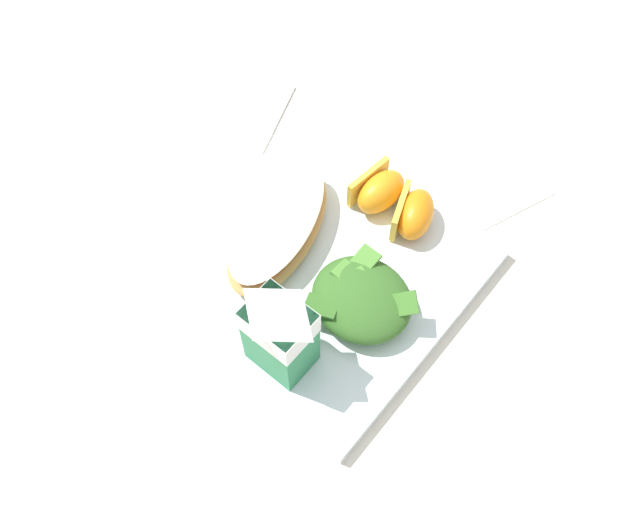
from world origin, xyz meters
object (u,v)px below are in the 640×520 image
(milk_carton, at_px, (279,330))
(paper_napkin, at_px, (486,178))
(white_plate, at_px, (320,269))
(metal_fork, at_px, (258,152))
(cheesy_pizza_bread, at_px, (277,227))
(green_salad_pile, at_px, (362,299))
(orange_wedge_front, at_px, (414,214))
(orange_wedge_middle, at_px, (378,190))

(milk_carton, bearing_deg, paper_napkin, -95.43)
(white_plate, relative_size, metal_fork, 1.54)
(milk_carton, xyz_separation_m, metal_fork, (0.19, -0.17, -0.07))
(cheesy_pizza_bread, distance_m, green_salad_pile, 0.12)
(milk_carton, distance_m, paper_napkin, 0.32)
(green_salad_pile, xyz_separation_m, paper_napkin, (-0.00, -0.22, -0.03))
(paper_napkin, bearing_deg, metal_fork, 31.66)
(green_salad_pile, height_order, paper_napkin, green_salad_pile)
(cheesy_pizza_bread, xyz_separation_m, metal_fork, (0.10, -0.08, -0.03))
(orange_wedge_front, relative_size, metal_fork, 0.38)
(orange_wedge_front, relative_size, paper_napkin, 0.63)
(cheesy_pizza_bread, bearing_deg, orange_wedge_middle, -116.72)
(milk_carton, xyz_separation_m, orange_wedge_middle, (0.04, -0.20, -0.04))
(orange_wedge_middle, bearing_deg, green_salad_pile, 120.51)
(white_plate, distance_m, paper_napkin, 0.22)
(green_salad_pile, distance_m, orange_wedge_front, 0.11)
(milk_carton, height_order, metal_fork, milk_carton)
(white_plate, xyz_separation_m, milk_carton, (-0.04, 0.10, 0.07))
(green_salad_pile, relative_size, orange_wedge_middle, 1.64)
(milk_carton, bearing_deg, orange_wedge_front, -91.74)
(cheesy_pizza_bread, bearing_deg, orange_wedge_front, -134.21)
(milk_carton, relative_size, paper_napkin, 1.00)
(green_salad_pile, bearing_deg, milk_carton, 73.72)
(paper_napkin, bearing_deg, green_salad_pile, 88.94)
(paper_napkin, bearing_deg, orange_wedge_middle, 57.79)
(white_plate, relative_size, orange_wedge_middle, 4.40)
(white_plate, distance_m, orange_wedge_middle, 0.10)
(white_plate, relative_size, milk_carton, 2.55)
(metal_fork, bearing_deg, paper_napkin, -148.34)
(cheesy_pizza_bread, height_order, metal_fork, cheesy_pizza_bread)
(green_salad_pile, relative_size, paper_napkin, 0.95)
(metal_fork, bearing_deg, orange_wedge_middle, -170.68)
(cheesy_pizza_bread, relative_size, orange_wedge_front, 2.69)
(paper_napkin, height_order, metal_fork, metal_fork)
(cheesy_pizza_bread, distance_m, metal_fork, 0.13)
(cheesy_pizza_bread, relative_size, orange_wedge_middle, 2.92)
(cheesy_pizza_bread, xyz_separation_m, green_salad_pile, (-0.12, 0.01, 0.00))
(cheesy_pizza_bread, relative_size, paper_napkin, 1.69)
(cheesy_pizza_bread, bearing_deg, metal_fork, -37.69)
(green_salad_pile, bearing_deg, orange_wedge_middle, -59.49)
(green_salad_pile, bearing_deg, white_plate, -11.32)
(white_plate, height_order, orange_wedge_front, orange_wedge_front)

